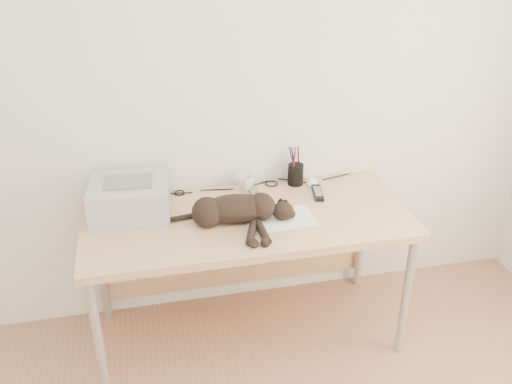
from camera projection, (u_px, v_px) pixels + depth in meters
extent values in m
plane|color=silver|center=(232.00, 84.00, 2.84)|extent=(3.50, 0.00, 3.50)
cube|color=tan|center=(247.00, 220.00, 2.80)|extent=(1.60, 0.70, 0.04)
cylinder|color=#AEAEB1|center=(99.00, 342.00, 2.57)|extent=(0.04, 0.04, 0.70)
cylinder|color=#AEAEB1|center=(406.00, 297.00, 2.86)|extent=(0.04, 0.04, 0.70)
cylinder|color=#AEAEB1|center=(101.00, 267.00, 3.09)|extent=(0.04, 0.04, 0.70)
cylinder|color=#AEAEB1|center=(361.00, 235.00, 3.37)|extent=(0.04, 0.04, 0.70)
cube|color=tan|center=(236.00, 240.00, 3.23)|extent=(1.48, 0.02, 0.60)
cube|color=#B1B0B5|center=(130.00, 198.00, 2.78)|extent=(0.41, 0.35, 0.17)
cube|color=black|center=(130.00, 197.00, 2.77)|extent=(0.32, 0.05, 0.10)
cube|color=slate|center=(128.00, 182.00, 2.74)|extent=(0.24, 0.18, 0.01)
cube|color=white|center=(284.00, 219.00, 2.77)|extent=(0.30, 0.22, 0.00)
cube|color=white|center=(277.00, 217.00, 2.78)|extent=(0.33, 0.26, 0.00)
ellipsoid|color=black|center=(236.00, 209.00, 2.71)|extent=(0.36, 0.18, 0.14)
sphere|color=black|center=(207.00, 212.00, 2.69)|extent=(0.15, 0.15, 0.15)
ellipsoid|color=black|center=(283.00, 211.00, 2.74)|extent=(0.11, 0.11, 0.09)
cone|color=black|center=(281.00, 200.00, 2.76)|extent=(0.04, 0.05, 0.05)
cone|color=black|center=(286.00, 201.00, 2.76)|extent=(0.04, 0.05, 0.05)
cylinder|color=black|center=(252.00, 232.00, 2.63)|extent=(0.06, 0.20, 0.04)
cylinder|color=black|center=(262.00, 231.00, 2.63)|extent=(0.06, 0.20, 0.04)
cylinder|color=black|center=(178.00, 218.00, 2.75)|extent=(0.22, 0.05, 0.03)
imported|color=silver|center=(246.00, 183.00, 3.02)|extent=(0.12, 0.12, 0.08)
cylinder|color=black|center=(296.00, 174.00, 3.08)|extent=(0.08, 0.08, 0.12)
cylinder|color=#990C0C|center=(294.00, 161.00, 3.04)|extent=(0.01, 0.01, 0.16)
cylinder|color=navy|center=(298.00, 160.00, 3.05)|extent=(0.01, 0.01, 0.16)
cylinder|color=black|center=(297.00, 162.00, 3.03)|extent=(0.01, 0.01, 0.16)
cube|color=slate|center=(253.00, 190.00, 3.02)|extent=(0.06, 0.16, 0.02)
cube|color=black|center=(318.00, 193.00, 2.99)|extent=(0.07, 0.17, 0.02)
ellipsoid|color=white|center=(312.00, 180.00, 3.10)|extent=(0.10, 0.12, 0.03)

